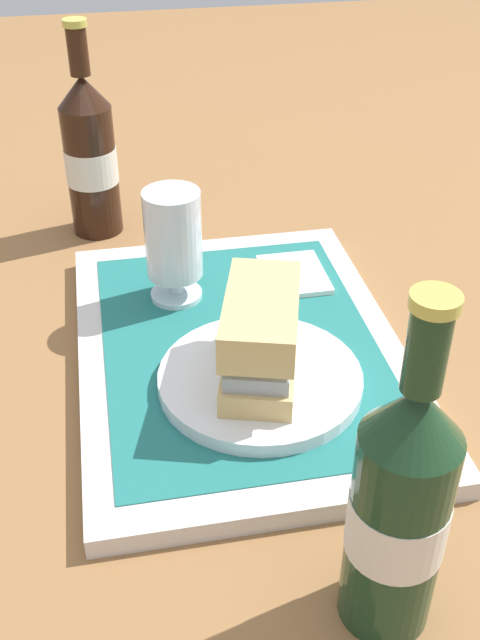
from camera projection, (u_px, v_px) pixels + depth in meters
name	position (u px, v px, depth m)	size (l,w,h in m)	color
ground_plane	(240.00, 360.00, 0.78)	(3.00, 3.00, 0.00)	olive
tray	(240.00, 352.00, 0.78)	(0.44, 0.32, 0.02)	silver
placemat	(240.00, 344.00, 0.77)	(0.38, 0.27, 0.00)	#1E6B66
plate	(260.00, 379.00, 0.71)	(0.19, 0.19, 0.01)	white
sandwich	(261.00, 334.00, 0.69)	(0.14, 0.10, 0.08)	tan
beer_glass	(174.00, 242.00, 0.80)	(0.06, 0.06, 0.12)	silver
napkin_folded	(294.00, 274.00, 0.87)	(0.09, 0.07, 0.01)	white
beer_bottle	(90.00, 155.00, 0.95)	(0.07, 0.07, 0.27)	black
second_bottle	(399.00, 508.00, 0.49)	(0.07, 0.07, 0.27)	#19381E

